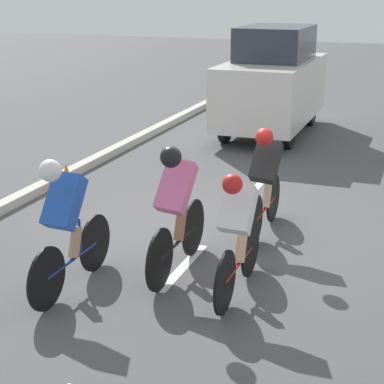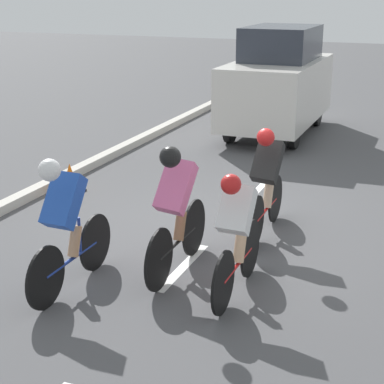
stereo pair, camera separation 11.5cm
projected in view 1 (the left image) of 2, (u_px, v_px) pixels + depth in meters
ground_plane at (216, 232)px, 8.67m from camera, size 60.00×60.00×0.00m
lane_stripe_mid at (183, 267)px, 7.59m from camera, size 0.12×1.40×0.01m
lane_stripe_far at (255, 189)px, 10.43m from camera, size 0.12×1.40×0.01m
cyclist_blue at (66, 221)px, 6.75m from camera, size 0.33×1.69×1.55m
cyclist_pink at (176, 206)px, 7.16m from camera, size 0.38×1.74×1.58m
cyclist_black at (265, 178)px, 8.33m from camera, size 0.36×1.63×1.50m
cyclist_white at (238, 231)px, 6.67m from camera, size 0.33×1.62×1.43m
support_car at (273, 82)px, 14.03m from camera, size 1.70×3.84×2.32m
traffic_cone at (67, 179)px, 10.18m from camera, size 0.36×0.36×0.49m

